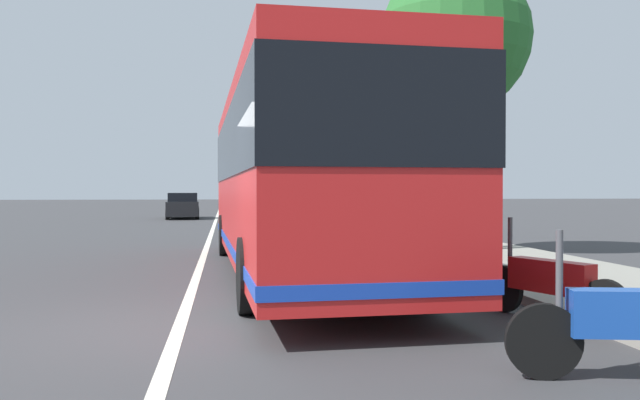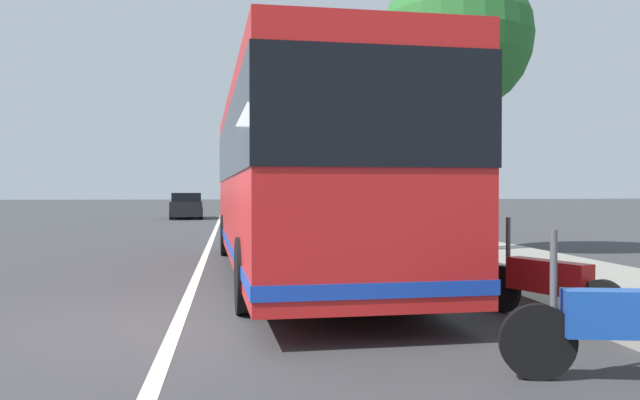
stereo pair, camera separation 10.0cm
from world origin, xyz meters
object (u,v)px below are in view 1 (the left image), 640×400
at_px(car_far_distant, 250,209).
at_px(car_behind_bus, 237,200).
at_px(motorcycle_far_end, 550,283).
at_px(car_ahead_same_lane, 183,206).
at_px(roadside_tree_mid_block, 455,39).
at_px(utility_pole, 454,121).
at_px(motorcycle_angled, 427,248).
at_px(coach_bus, 295,171).

distance_m(car_far_distant, car_behind_bus, 25.20).
xyz_separation_m(motorcycle_far_end, car_ahead_same_lane, (30.15, 6.36, 0.24)).
height_order(roadside_tree_mid_block, utility_pole, roadside_tree_mid_block).
bearing_deg(car_far_distant, car_behind_bus, 4.48).
relative_size(motorcycle_angled, car_ahead_same_lane, 0.49).
relative_size(coach_bus, car_ahead_same_lane, 2.76).
distance_m(coach_bus, car_behind_bus, 45.19).
xyz_separation_m(motorcycle_angled, car_behind_bus, (45.32, 2.92, 0.26)).
bearing_deg(car_ahead_same_lane, car_behind_bus, 167.67).
bearing_deg(car_far_distant, car_ahead_same_lane, 38.82).
distance_m(motorcycle_angled, roadside_tree_mid_block, 6.10).
height_order(motorcycle_angled, utility_pole, utility_pole).
xyz_separation_m(motorcycle_far_end, car_behind_bus, (50.10, 2.93, 0.27)).
xyz_separation_m(car_far_distant, utility_pole, (-17.40, -4.26, 2.60)).
bearing_deg(car_ahead_same_lane, motorcycle_angled, 11.49).
relative_size(car_ahead_same_lane, roadside_tree_mid_block, 0.60).
height_order(car_ahead_same_lane, roadside_tree_mid_block, roadside_tree_mid_block).
relative_size(car_behind_bus, utility_pole, 0.61).
distance_m(car_ahead_same_lane, car_behind_bus, 20.25).
bearing_deg(roadside_tree_mid_block, car_behind_bus, 6.30).
xyz_separation_m(car_behind_bus, utility_pole, (-42.59, -4.47, 2.54)).
xyz_separation_m(motorcycle_angled, roadside_tree_mid_block, (3.22, -1.73, 4.88)).
bearing_deg(roadside_tree_mid_block, utility_pole, 159.90).
relative_size(motorcycle_far_end, car_ahead_same_lane, 0.46).
relative_size(car_behind_bus, roadside_tree_mid_block, 0.55).
bearing_deg(car_behind_bus, car_ahead_same_lane, 168.94).
distance_m(car_far_distant, roadside_tree_mid_block, 18.10).
relative_size(motorcycle_far_end, utility_pole, 0.31).
bearing_deg(car_behind_bus, motorcycle_far_end, -177.95).
xyz_separation_m(car_ahead_same_lane, car_far_distant, (-5.24, -3.65, -0.04)).
height_order(coach_bus, utility_pole, utility_pole).
bearing_deg(motorcycle_angled, car_ahead_same_lane, 26.05).
distance_m(motorcycle_far_end, car_behind_bus, 50.19).
relative_size(motorcycle_angled, roadside_tree_mid_block, 0.30).
distance_m(motorcycle_angled, car_far_distant, 20.31).
bearing_deg(car_ahead_same_lane, car_far_distant, 32.25).
xyz_separation_m(coach_bus, utility_pole, (2.58, -4.14, 1.31)).
bearing_deg(car_ahead_same_lane, roadside_tree_mid_block, 17.48).
bearing_deg(utility_pole, motorcycle_angled, 150.42).
relative_size(coach_bus, motorcycle_far_end, 6.04).
distance_m(motorcycle_far_end, car_ahead_same_lane, 30.81).
bearing_deg(utility_pole, coach_bus, 121.97).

